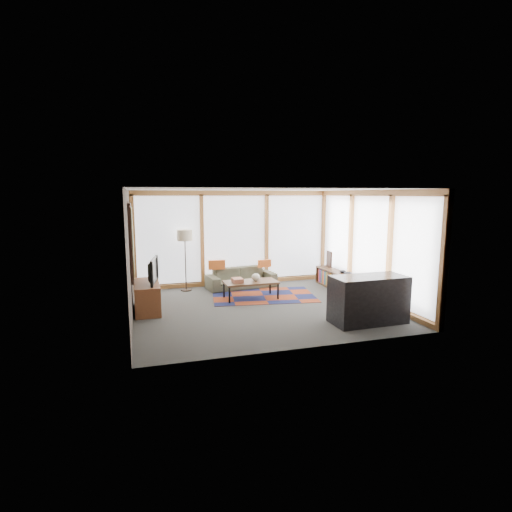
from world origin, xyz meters
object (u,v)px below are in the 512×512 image
object	(u,v)px
sofa	(241,278)
coffee_table	(251,290)
tv_console	(147,297)
bookshelf	(337,281)
floor_lamp	(185,260)
television	(150,270)
bar_counter	(368,299)

from	to	relation	value
sofa	coffee_table	size ratio (longest dim) A/B	1.44
coffee_table	tv_console	world-z (taller)	tv_console
coffee_table	bookshelf	bearing A→B (deg)	5.23
floor_lamp	tv_console	xyz separation A→B (m)	(-1.02, -1.61, -0.49)
television	sofa	bearing A→B (deg)	-47.69
television	bar_counter	distance (m)	4.56
sofa	television	world-z (taller)	television
coffee_table	tv_console	distance (m)	2.45
floor_lamp	tv_console	world-z (taller)	floor_lamp
sofa	coffee_table	bearing A→B (deg)	-100.90
floor_lamp	television	distance (m)	1.90
floor_lamp	television	xyz separation A→B (m)	(-0.95, -1.64, 0.09)
floor_lamp	bar_counter	bearing A→B (deg)	-49.66
floor_lamp	sofa	bearing A→B (deg)	-4.04
coffee_table	television	bearing A→B (deg)	-171.05
bar_counter	television	bearing A→B (deg)	152.15
bookshelf	bar_counter	distance (m)	2.73
bookshelf	television	world-z (taller)	television
floor_lamp	bookshelf	size ratio (longest dim) A/B	0.83
television	bar_counter	xyz separation A→B (m)	(4.07, -2.03, -0.43)
sofa	floor_lamp	world-z (taller)	floor_lamp
bookshelf	bar_counter	bearing A→B (deg)	-105.59
tv_console	television	distance (m)	0.59
sofa	tv_console	size ratio (longest dim) A/B	1.49
bookshelf	coffee_table	bearing A→B (deg)	-174.77
sofa	floor_lamp	size ratio (longest dim) A/B	1.15
coffee_table	television	world-z (taller)	television
sofa	floor_lamp	distance (m)	1.56
bar_counter	sofa	bearing A→B (deg)	113.51
coffee_table	bookshelf	xyz separation A→B (m)	(2.45, 0.22, 0.03)
bar_counter	tv_console	bearing A→B (deg)	152.26
tv_console	bar_counter	size ratio (longest dim) A/B	0.85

